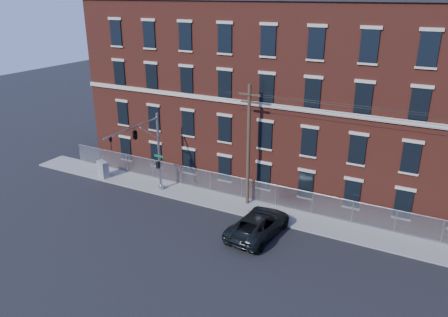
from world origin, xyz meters
The scene contains 8 objects.
ground centered at (0.00, 0.00, 0.00)m, with size 140.00×140.00×0.00m, color black.
sidewalk centered at (12.00, 5.00, 0.06)m, with size 65.00×3.00×0.12m, color gray.
mill_building centered at (12.00, 13.93, 8.15)m, with size 55.30×14.32×16.30m.
chain_link_fence centered at (12.00, 6.30, 1.06)m, with size 59.06×0.06×1.85m.
traffic_signal_mast centered at (-6.00, 2.18, 5.39)m, with size 0.90×6.75×7.00m.
utility_pole_near centered at (2.00, 5.60, 5.34)m, with size 1.80×0.28×10.00m.
pickup_truck centered at (4.77, 1.55, 0.85)m, with size 2.83×6.13×1.70m, color black.
utility_cabinet centered at (-12.46, 4.20, 0.90)m, with size 1.25×0.62×1.56m, color gray.
Camera 1 is at (15.53, -24.22, 16.61)m, focal length 34.94 mm.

